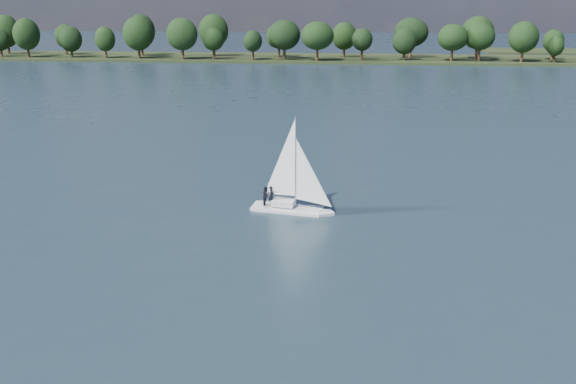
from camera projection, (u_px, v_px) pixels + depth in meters
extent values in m
plane|color=#233342|center=(359.00, 107.00, 123.16)|extent=(700.00, 700.00, 0.00)
cube|color=black|center=(362.00, 60.00, 229.95)|extent=(660.00, 40.00, 1.50)
cube|color=white|center=(289.00, 211.00, 60.83)|extent=(7.52, 3.30, 0.86)
cube|color=white|center=(289.00, 203.00, 60.59)|extent=(2.34, 1.65, 0.54)
cylinder|color=#ABABB1|center=(289.00, 162.00, 59.47)|extent=(0.13, 0.13, 8.56)
imported|color=black|center=(271.00, 196.00, 60.75)|extent=(0.46, 0.68, 1.85)
imported|color=black|center=(266.00, 196.00, 60.61)|extent=(0.80, 0.97, 1.85)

